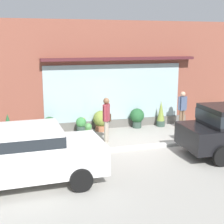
% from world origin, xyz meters
% --- Properties ---
extents(ground_plane, '(60.00, 60.00, 0.00)m').
position_xyz_m(ground_plane, '(0.00, 0.00, 0.00)').
color(ground_plane, '#9E9B93').
extents(curb_strip, '(14.00, 0.24, 0.12)m').
position_xyz_m(curb_strip, '(0.00, -0.20, 0.06)').
color(curb_strip, '#B2B2AD').
rests_on(curb_strip, ground_plane).
extents(storefront, '(14.00, 0.81, 4.71)m').
position_xyz_m(storefront, '(-0.00, 3.19, 2.31)').
color(storefront, brown).
rests_on(storefront, ground_plane).
extents(fire_hydrant, '(0.41, 0.37, 0.87)m').
position_xyz_m(fire_hydrant, '(-1.93, 0.68, 0.44)').
color(fire_hydrant, '#4C8C47').
rests_on(fire_hydrant, ground_plane).
extents(pedestrian_with_handbag, '(0.45, 0.57, 1.75)m').
position_xyz_m(pedestrian_with_handbag, '(-1.17, 0.87, 1.02)').
color(pedestrian_with_handbag, '#9E9384').
rests_on(pedestrian_with_handbag, ground_plane).
extents(pedestrian_passerby, '(0.45, 0.23, 1.66)m').
position_xyz_m(pedestrian_passerby, '(2.64, 2.00, 0.96)').
color(pedestrian_passerby, brown).
rests_on(pedestrian_passerby, ground_plane).
extents(parked_car_white, '(4.28, 2.15, 1.59)m').
position_xyz_m(parked_car_white, '(-4.33, -2.11, 0.90)').
color(parked_car_white, white).
rests_on(parked_car_white, ground_plane).
extents(potted_plant_window_right, '(0.44, 0.44, 0.69)m').
position_xyz_m(potted_plant_window_right, '(-1.85, 2.44, 0.36)').
color(potted_plant_window_right, '#33473D').
rests_on(potted_plant_window_right, ground_plane).
extents(potted_plant_corner_tall, '(0.66, 0.66, 0.85)m').
position_xyz_m(potted_plant_corner_tall, '(4.58, 2.50, 0.45)').
color(potted_plant_corner_tall, '#9E6042').
rests_on(potted_plant_corner_tall, ground_plane).
extents(potted_plant_by_entrance, '(0.61, 0.61, 0.78)m').
position_xyz_m(potted_plant_by_entrance, '(-3.17, 2.49, 0.42)').
color(potted_plant_by_entrance, '#B7B2A3').
rests_on(potted_plant_by_entrance, ground_plane).
extents(potted_plant_window_left, '(0.39, 0.39, 1.17)m').
position_xyz_m(potted_plant_window_left, '(1.87, 2.55, 0.56)').
color(potted_plant_window_left, '#33473D').
rests_on(potted_plant_window_left, ground_plane).
extents(potted_plant_near_hydrant, '(0.44, 0.44, 1.06)m').
position_xyz_m(potted_plant_near_hydrant, '(-4.80, 2.27, 0.51)').
color(potted_plant_near_hydrant, '#B7B2A3').
rests_on(potted_plant_near_hydrant, ground_plane).
extents(potted_plant_doorstep, '(0.64, 0.64, 0.88)m').
position_xyz_m(potted_plant_doorstep, '(0.73, 2.63, 0.50)').
color(potted_plant_doorstep, '#33473D').
rests_on(potted_plant_doorstep, ground_plane).
extents(potted_plant_window_center, '(0.70, 0.70, 0.88)m').
position_xyz_m(potted_plant_window_center, '(-0.95, 2.58, 0.47)').
color(potted_plant_window_center, '#9E6042').
rests_on(potted_plant_window_center, ground_plane).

